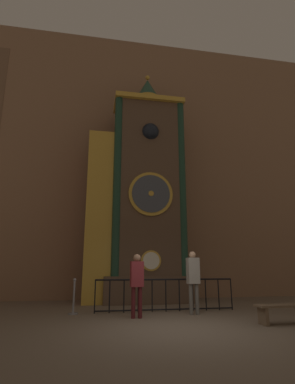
% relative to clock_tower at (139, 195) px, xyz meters
% --- Properties ---
extents(ground_plane, '(28.00, 28.00, 0.00)m').
position_rel_clock_tower_xyz_m(ground_plane, '(0.16, -4.92, -4.12)').
color(ground_plane, brown).
extents(cathedral_back_wall, '(24.00, 0.32, 12.49)m').
position_rel_clock_tower_xyz_m(cathedral_back_wall, '(0.07, 1.37, 2.11)').
color(cathedral_back_wall, '#846047').
rests_on(cathedral_back_wall, ground_plane).
extents(clock_tower, '(4.14, 1.80, 9.74)m').
position_rel_clock_tower_xyz_m(clock_tower, '(0.00, 0.00, 0.00)').
color(clock_tower, brown).
rests_on(clock_tower, ground_plane).
extents(railing_fence, '(4.29, 0.05, 0.95)m').
position_rel_clock_tower_xyz_m(railing_fence, '(0.48, -2.40, -3.60)').
color(railing_fence, black).
rests_on(railing_fence, ground_plane).
extents(visitor_near, '(0.36, 0.25, 1.65)m').
position_rel_clock_tower_xyz_m(visitor_near, '(-0.57, -3.43, -3.13)').
color(visitor_near, '#461518').
rests_on(visitor_near, ground_plane).
extents(visitor_far, '(0.36, 0.25, 1.75)m').
position_rel_clock_tower_xyz_m(visitor_far, '(1.12, -3.11, -3.08)').
color(visitor_far, '#58554F').
rests_on(visitor_far, ground_plane).
extents(stanchion_post, '(0.28, 0.28, 0.99)m').
position_rel_clock_tower_xyz_m(stanchion_post, '(-2.25, -2.43, -3.80)').
color(stanchion_post, gray).
rests_on(stanchion_post, ground_plane).
extents(visitor_bench, '(1.25, 0.40, 0.44)m').
position_rel_clock_tower_xyz_m(visitor_bench, '(2.71, -4.86, -3.81)').
color(visitor_bench, brown).
rests_on(visitor_bench, ground_plane).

